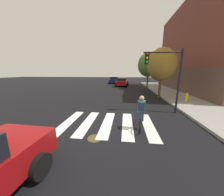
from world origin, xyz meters
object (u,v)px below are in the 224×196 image
Objects in this scene: manhole_cover at (95,138)px; traffic_light_near at (167,71)px; sedan_far at (114,80)px; street_tree_mid at (148,65)px; cyclist at (141,113)px; fire_hydrant at (187,97)px; street_tree_near at (162,65)px; sedan_mid at (122,82)px.

traffic_light_near reaches higher than manhole_cover.
street_tree_mid is (6.24, -10.18, 3.04)m from sedan_far.
cyclist is 3.86m from traffic_light_near.
fire_hydrant is (2.94, 2.94, -2.33)m from traffic_light_near.
street_tree_near reaches higher than sedan_far.
street_tree_mid reaches higher than fire_hydrant.
cyclist is at bearing -111.16° from street_tree_near.
cyclist is 0.30× the size of street_tree_mid.
cyclist is at bearing -85.52° from sedan_mid.
traffic_light_near is at bearing -77.80° from sedan_mid.
sedan_mid reaches higher than sedan_far.
sedan_mid is 6.34× the size of fire_hydrant.
fire_hydrant is (4.84, 5.62, -0.31)m from cyclist.
sedan_mid is at bearing 94.48° from cyclist.
fire_hydrant reaches higher than manhole_cover.
fire_hydrant is 0.14× the size of street_tree_mid.
cyclist reaches higher than sedan_mid.
sedan_far is at bearing 93.40° from manhole_cover.
street_tree_mid is at bearing 78.77° from cyclist.
fire_hydrant is at bearing 44.97° from traffic_light_near.
sedan_mid is at bearing -70.45° from sedan_far.
street_tree_near is 6.18m from street_tree_mid.
street_tree_near is at bearing 68.84° from cyclist.
sedan_far is 20.13m from fire_hydrant.
traffic_light_near is at bearing -101.88° from street_tree_near.
fire_hydrant is at bearing 44.31° from manhole_cover.
manhole_cover is 6.15m from traffic_light_near.
fire_hydrant is (6.87, 6.71, 0.53)m from manhole_cover.
fire_hydrant is at bearing 49.23° from cyclist.
manhole_cover is 0.13× the size of sedan_mid.
street_tree_mid is (-2.11, 8.13, 3.34)m from fire_hydrant.
street_tree_near reaches higher than cyclist.
manhole_cover is 0.12× the size of street_tree_near.
cyclist is at bearing -125.38° from traffic_light_near.
street_tree_mid is at bearing 85.74° from traffic_light_near.
street_tree_mid is at bearing 104.58° from fire_hydrant.
manhole_cover is 10.60m from street_tree_near.
street_tree_mid is at bearing 72.22° from manhole_cover.
street_tree_near is at bearing 60.22° from manhole_cover.
street_tree_mid is (2.73, 13.75, 3.03)m from cyclist.
cyclist is (1.41, -18.00, -0.01)m from sedan_mid.
street_tree_near is at bearing 78.12° from traffic_light_near.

